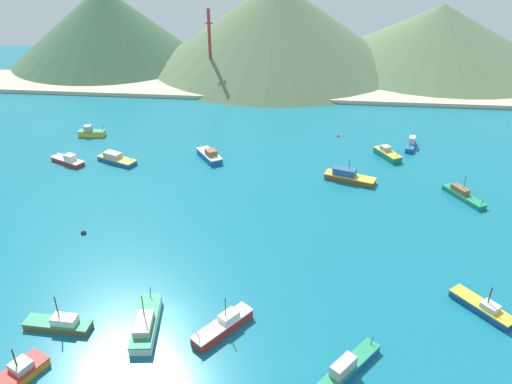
{
  "coord_description": "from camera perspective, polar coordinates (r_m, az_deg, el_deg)",
  "views": [
    {
      "loc": [
        17.45,
        -52.63,
        49.37
      ],
      "look_at": [
        7.92,
        37.61,
        0.16
      ],
      "focal_mm": 34.43,
      "sensor_mm": 36.0,
      "label": 1
    }
  ],
  "objects": [
    {
      "name": "fishing_boat_5",
      "position": [
        66.11,
        10.58,
        -19.37
      ],
      "size": [
        8.68,
        9.98,
        2.56
      ],
      "color": "#1E5BA8",
      "rests_on": "ground"
    },
    {
      "name": "fishing_boat_13",
      "position": [
        124.19,
        -20.99,
        3.47
      ],
      "size": [
        9.24,
        6.24,
        2.46
      ],
      "color": "red",
      "rests_on": "ground"
    },
    {
      "name": "fishing_boat_7",
      "position": [
        130.42,
        17.58,
        5.3
      ],
      "size": [
        3.98,
        7.56,
        2.72
      ],
      "color": "#1E5BA8",
      "rests_on": "ground"
    },
    {
      "name": "fishing_boat_0",
      "position": [
        121.33,
        -15.97,
        3.74
      ],
      "size": [
        10.4,
        6.83,
        2.26
      ],
      "color": "#1E5BA8",
      "rests_on": "ground"
    },
    {
      "name": "beach_strip",
      "position": [
        171.62,
        -0.06,
        11.96
      ],
      "size": [
        247.0,
        24.4,
        1.2
      ],
      "primitive_type": "cube",
      "color": "beige",
      "rests_on": "ground"
    },
    {
      "name": "fishing_boat_8",
      "position": [
        70.3,
        -3.82,
        -15.22
      ],
      "size": [
        7.89,
        9.22,
        5.46
      ],
      "color": "red",
      "rests_on": "ground"
    },
    {
      "name": "radio_tower",
      "position": [
        174.31,
        -5.38,
        16.37
      ],
      "size": [
        2.58,
        2.07,
        25.83
      ],
      "color": "#B7332D",
      "rests_on": "ground"
    },
    {
      "name": "fishing_boat_4",
      "position": [
        75.71,
        -21.88,
        -14.0
      ],
      "size": [
        9.57,
        2.86,
        5.65
      ],
      "color": "brown",
      "rests_on": "ground"
    },
    {
      "name": "fishing_boat_2",
      "position": [
        109.69,
        10.68,
        1.79
      ],
      "size": [
        11.45,
        6.67,
        5.25
      ],
      "color": "brown",
      "rests_on": "ground"
    },
    {
      "name": "fishing_boat_11",
      "position": [
        72.02,
        -12.7,
        -14.66
      ],
      "size": [
        4.51,
        11.08,
        6.01
      ],
      "color": "silver",
      "rests_on": "ground"
    },
    {
      "name": "fishing_boat_3",
      "position": [
        139.09,
        -18.59,
        6.59
      ],
      "size": [
        7.2,
        3.14,
        3.01
      ],
      "color": "gold",
      "rests_on": "ground"
    },
    {
      "name": "fishing_boat_12",
      "position": [
        109.5,
        22.91,
        -0.32
      ],
      "size": [
        7.07,
        10.11,
        5.1
      ],
      "color": "#198466",
      "rests_on": "ground"
    },
    {
      "name": "buoy_0",
      "position": [
        95.11,
        -19.4,
        -4.5
      ],
      "size": [
        0.99,
        0.99,
        0.99
      ],
      "color": "#232328",
      "rests_on": "ground"
    },
    {
      "name": "buoy_1",
      "position": [
        133.7,
        9.54,
        6.45
      ],
      "size": [
        0.7,
        0.7,
        0.7
      ],
      "color": "red",
      "rests_on": "ground"
    },
    {
      "name": "fishing_boat_14",
      "position": [
        70.91,
        -26.06,
        -18.55
      ],
      "size": [
        6.27,
        8.47,
        4.8
      ],
      "color": "orange",
      "rests_on": "ground"
    },
    {
      "name": "fishing_boat_1",
      "position": [
        123.39,
        15.0,
        4.33
      ],
      "size": [
        6.31,
        8.33,
        3.01
      ],
      "color": "#198466",
      "rests_on": "ground"
    },
    {
      "name": "hill_central",
      "position": [
        199.07,
        2.38,
        18.86
      ],
      "size": [
        101.25,
        101.25,
        32.46
      ],
      "color": "#56704C",
      "rests_on": "ground"
    },
    {
      "name": "hill_east",
      "position": [
        211.71,
        20.49,
        16.6
      ],
      "size": [
        96.75,
        96.75,
        23.88
      ],
      "color": "#56704C",
      "rests_on": "ground"
    },
    {
      "name": "fishing_boat_9",
      "position": [
        118.73,
        -5.41,
        4.27
      ],
      "size": [
        7.64,
        9.19,
        2.72
      ],
      "color": "#1E5BA8",
      "rests_on": "ground"
    },
    {
      "name": "hill_west",
      "position": [
        213.64,
        -17.08,
        18.01
      ],
      "size": [
        78.02,
        78.02,
        29.73
      ],
      "color": "#3D6042",
      "rests_on": "ground"
    },
    {
      "name": "fishing_boat_10",
      "position": [
        80.21,
        24.82,
        -12.04
      ],
      "size": [
        8.07,
        8.86,
        4.75
      ],
      "color": "#14478C",
      "rests_on": "ground"
    },
    {
      "name": "ground",
      "position": [
        97.96,
        -5.09,
        -2.09
      ],
      "size": [
        260.0,
        280.0,
        0.5
      ],
      "color": "#146B7F"
    }
  ]
}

